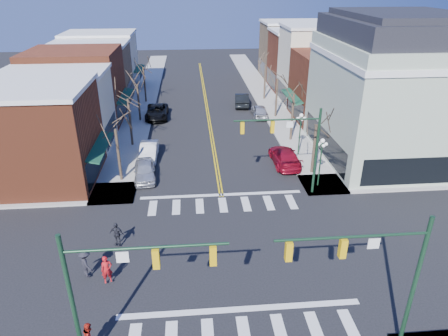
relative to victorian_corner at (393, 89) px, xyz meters
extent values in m
plane|color=black|center=(-16.50, -14.50, -6.66)|extent=(160.00, 160.00, 0.00)
cube|color=#9E9B93|center=(-25.25, 5.50, -6.58)|extent=(3.50, 70.00, 0.15)
cube|color=#9E9B93|center=(-7.75, 5.50, -6.58)|extent=(3.50, 70.00, 0.15)
cube|color=maroon|center=(-32.00, -2.75, -2.66)|extent=(10.00, 8.50, 8.00)
cube|color=beige|center=(-32.00, 5.00, -2.91)|extent=(10.00, 7.00, 7.50)
cube|color=maroon|center=(-32.00, 13.00, -2.41)|extent=(10.00, 9.00, 8.50)
cube|color=#8B6F4C|center=(-32.00, 21.25, -2.76)|extent=(10.00, 7.50, 7.80)
cube|color=beige|center=(-32.00, 29.00, -2.56)|extent=(10.00, 8.00, 8.20)
cube|color=maroon|center=(-1.00, 11.25, -2.66)|extent=(10.00, 8.50, 8.00)
cube|color=beige|center=(-1.00, 19.00, -1.66)|extent=(10.00, 7.00, 10.00)
cube|color=maroon|center=(-1.00, 26.50, -2.41)|extent=(10.00, 8.00, 8.50)
cube|color=#8B6F4C|center=(-1.00, 34.50, -2.16)|extent=(10.00, 8.00, 9.00)
cube|color=#A7B59D|center=(0.00, 0.00, -1.16)|extent=(12.00, 14.00, 11.00)
cube|color=white|center=(0.00, 0.00, 2.94)|extent=(12.25, 14.25, 0.50)
cube|color=black|center=(0.00, 0.00, 5.24)|extent=(11.40, 13.40, 1.80)
cube|color=black|center=(0.00, 0.00, 6.34)|extent=(9.80, 11.80, 0.60)
cylinder|color=#14331E|center=(-23.90, -21.90, -3.06)|extent=(0.20, 0.20, 7.20)
cylinder|color=#14331E|center=(-20.65, -21.90, -0.26)|extent=(6.50, 0.12, 0.12)
cube|color=gold|center=(-20.33, -21.90, -0.81)|extent=(0.28, 0.28, 0.90)
cube|color=gold|center=(-18.05, -21.90, -0.81)|extent=(0.28, 0.28, 0.90)
cylinder|color=#14331E|center=(-9.10, -21.90, -3.06)|extent=(0.20, 0.20, 7.20)
cylinder|color=#14331E|center=(-12.35, -21.90, -0.26)|extent=(6.50, 0.12, 0.12)
cube|color=gold|center=(-12.68, -21.90, -0.81)|extent=(0.28, 0.28, 0.90)
cube|color=gold|center=(-14.95, -21.90, -0.81)|extent=(0.28, 0.28, 0.90)
cylinder|color=#14331E|center=(-9.10, -7.10, -3.06)|extent=(0.20, 0.20, 7.20)
cylinder|color=#14331E|center=(-12.35, -7.10, -0.26)|extent=(6.50, 0.12, 0.12)
cube|color=gold|center=(-12.68, -7.10, -0.81)|extent=(0.28, 0.28, 0.90)
cube|color=gold|center=(-14.95, -7.10, -0.81)|extent=(0.28, 0.28, 0.90)
cylinder|color=#14331E|center=(-8.30, -6.00, -4.66)|extent=(0.12, 0.12, 4.00)
sphere|color=white|center=(-8.30, -6.00, -2.51)|extent=(0.36, 0.36, 0.36)
cylinder|color=#14331E|center=(-8.30, 0.50, -4.66)|extent=(0.12, 0.12, 4.00)
sphere|color=white|center=(-8.30, 0.50, -2.51)|extent=(0.36, 0.36, 0.36)
cylinder|color=#382B21|center=(-24.90, -3.50, -4.28)|extent=(0.24, 0.24, 4.76)
cylinder|color=#382B21|center=(-24.90, 4.50, -4.14)|extent=(0.24, 0.24, 5.04)
cylinder|color=#382B21|center=(-24.90, 12.50, -4.38)|extent=(0.24, 0.24, 4.55)
cylinder|color=#382B21|center=(-24.90, 20.50, -4.21)|extent=(0.24, 0.24, 4.90)
cylinder|color=#382B21|center=(-8.10, -3.50, -4.35)|extent=(0.24, 0.24, 4.62)
cylinder|color=#382B21|center=(-8.10, 4.50, -4.07)|extent=(0.24, 0.24, 5.18)
cylinder|color=#382B21|center=(-8.10, 12.50, -4.24)|extent=(0.24, 0.24, 4.83)
cylinder|color=#382B21|center=(-8.10, 20.50, -4.17)|extent=(0.24, 0.24, 4.97)
imported|color=silver|center=(-22.90, -3.22, -5.89)|extent=(2.25, 4.64, 1.53)
imported|color=white|center=(-22.90, 1.14, -5.91)|extent=(1.65, 4.57, 1.50)
imported|color=black|center=(-22.90, 13.44, -5.86)|extent=(2.65, 5.74, 1.59)
imported|color=maroon|center=(-10.10, -1.38, -5.85)|extent=(2.30, 5.56, 1.61)
imported|color=silver|center=(-10.10, 12.82, -5.89)|extent=(1.91, 4.55, 1.54)
imported|color=black|center=(-11.70, 17.77, -5.80)|extent=(2.31, 5.35, 1.71)
imported|color=#AD1217|center=(-23.80, -16.47, -5.64)|extent=(0.74, 0.62, 1.74)
imported|color=#AE1D12|center=(-23.80, -21.01, -5.74)|extent=(0.65, 0.80, 1.53)
imported|color=black|center=(-23.80, -12.92, -5.69)|extent=(1.03, 0.66, 1.63)
imported|color=black|center=(-25.09, -15.85, -5.60)|extent=(1.24, 1.33, 1.81)
camera|label=1|loc=(-18.74, -34.83, 9.32)|focal=32.00mm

